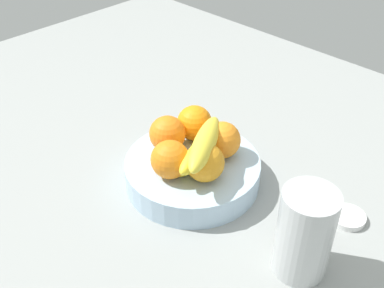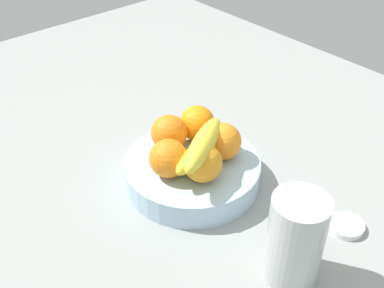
# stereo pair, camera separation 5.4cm
# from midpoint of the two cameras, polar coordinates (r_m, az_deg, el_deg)

# --- Properties ---
(ground_plane) EXTENTS (1.80, 1.40, 0.03)m
(ground_plane) POSITION_cam_midpoint_polar(r_m,az_deg,el_deg) (0.95, 1.40, -5.43)
(ground_plane) COLOR gray
(fruit_bowl) EXTENTS (0.26, 0.26, 0.05)m
(fruit_bowl) POSITION_cam_midpoint_polar(r_m,az_deg,el_deg) (0.92, 1.66, -3.34)
(fruit_bowl) COLOR #AAC6DD
(fruit_bowl) RESTS_ON ground_plane
(orange_front_left) EXTENTS (0.07, 0.07, 0.07)m
(orange_front_left) POSITION_cam_midpoint_polar(r_m,az_deg,el_deg) (0.92, -0.99, 1.42)
(orange_front_left) COLOR orange
(orange_front_left) RESTS_ON fruit_bowl
(orange_front_right) EXTENTS (0.07, 0.07, 0.07)m
(orange_front_right) POSITION_cam_midpoint_polar(r_m,az_deg,el_deg) (0.86, -1.27, -1.67)
(orange_front_right) COLOR orange
(orange_front_right) RESTS_ON fruit_bowl
(orange_center) EXTENTS (0.07, 0.07, 0.07)m
(orange_center) POSITION_cam_midpoint_polar(r_m,az_deg,el_deg) (0.84, 3.14, -2.36)
(orange_center) COLOR orange
(orange_center) RESTS_ON fruit_bowl
(orange_back_left) EXTENTS (0.07, 0.07, 0.07)m
(orange_back_left) POSITION_cam_midpoint_polar(r_m,az_deg,el_deg) (0.90, 5.48, 0.28)
(orange_back_left) COLOR orange
(orange_back_left) RESTS_ON fruit_bowl
(orange_back_right) EXTENTS (0.07, 0.07, 0.07)m
(orange_back_right) POSITION_cam_midpoint_polar(r_m,az_deg,el_deg) (0.95, 2.27, 2.52)
(orange_back_right) COLOR orange
(orange_back_right) RESTS_ON fruit_bowl
(banana_bunch) EXTENTS (0.12, 0.18, 0.08)m
(banana_bunch) POSITION_cam_midpoint_polar(r_m,az_deg,el_deg) (0.86, 3.23, -0.73)
(banana_bunch) COLOR yellow
(banana_bunch) RESTS_ON fruit_bowl
(thermos_tumbler) EXTENTS (0.09, 0.09, 0.16)m
(thermos_tumbler) POSITION_cam_midpoint_polar(r_m,az_deg,el_deg) (0.75, 14.51, -11.24)
(thermos_tumbler) COLOR #B6BABB
(thermos_tumbler) RESTS_ON ground_plane
(jar_lid) EXTENTS (0.06, 0.06, 0.01)m
(jar_lid) POSITION_cam_midpoint_polar(r_m,az_deg,el_deg) (0.89, 19.92, -9.39)
(jar_lid) COLOR white
(jar_lid) RESTS_ON ground_plane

